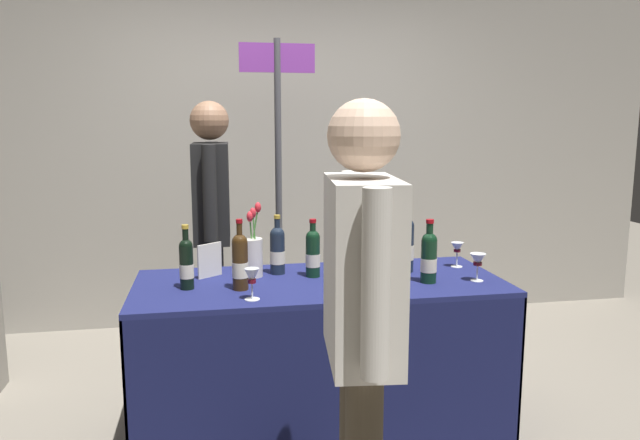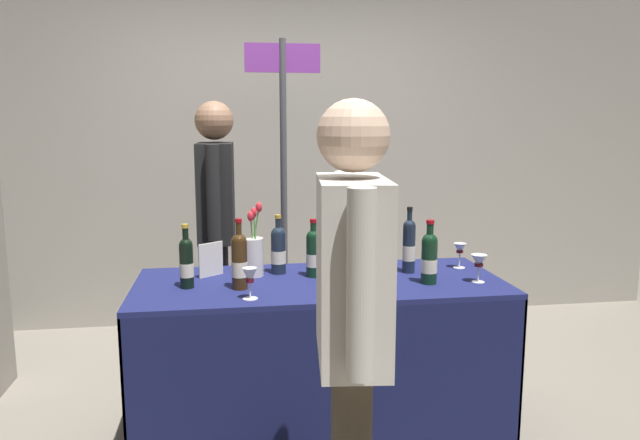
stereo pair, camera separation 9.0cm
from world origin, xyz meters
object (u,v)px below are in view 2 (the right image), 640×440
object	(u,v)px
wine_glass_near_taster	(250,277)
booth_signpost	(284,166)
featured_wine_bottle	(313,252)
display_bottle_0	(409,245)
wine_glass_mid	(460,250)
wine_glass_near_vendor	(479,262)
flower_vase	(253,254)
taster_foreground_right	(352,308)
tasting_table	(320,328)
vendor_presenter	(217,213)

from	to	relation	value
wine_glass_near_taster	booth_signpost	distance (m)	1.42
featured_wine_bottle	display_bottle_0	distance (m)	0.50
display_bottle_0	wine_glass_mid	size ratio (longest dim) A/B	2.56
wine_glass_mid	booth_signpost	size ratio (longest dim) A/B	0.06
wine_glass_near_vendor	wine_glass_mid	size ratio (longest dim) A/B	1.02
flower_vase	booth_signpost	bearing A→B (deg)	75.46
wine_glass_near_vendor	booth_signpost	xyz separation A→B (m)	(-0.83, 1.23, 0.38)
wine_glass_near_taster	flower_vase	bearing A→B (deg)	85.92
taster_foreground_right	booth_signpost	xyz separation A→B (m)	(-0.02, 2.10, 0.30)
taster_foreground_right	booth_signpost	size ratio (longest dim) A/B	0.79
display_bottle_0	wine_glass_near_taster	bearing A→B (deg)	-156.97
display_bottle_0	wine_glass_near_taster	xyz separation A→B (m)	(-0.82, -0.35, -0.05)
tasting_table	display_bottle_0	xyz separation A→B (m)	(0.47, 0.09, 0.39)
wine_glass_near_vendor	tasting_table	bearing A→B (deg)	169.04
wine_glass_near_taster	taster_foreground_right	xyz separation A→B (m)	(0.30, -0.76, 0.09)
wine_glass_near_vendor	booth_signpost	size ratio (longest dim) A/B	0.07
wine_glass_near_taster	wine_glass_mid	bearing A→B (deg)	19.67
wine_glass_near_taster	flower_vase	distance (m)	0.40
featured_wine_bottle	wine_glass_near_vendor	distance (m)	0.81
display_bottle_0	wine_glass_mid	world-z (taller)	display_bottle_0
tasting_table	vendor_presenter	xyz separation A→B (m)	(-0.51, 0.87, 0.46)
wine_glass_near_vendor	wine_glass_mid	distance (m)	0.29
vendor_presenter	taster_foreground_right	world-z (taller)	vendor_presenter
wine_glass_near_taster	featured_wine_bottle	bearing A→B (deg)	46.11
featured_wine_bottle	display_bottle_0	world-z (taller)	display_bottle_0
flower_vase	booth_signpost	distance (m)	1.04
wine_glass_near_vendor	taster_foreground_right	size ratio (longest dim) A/B	0.08
vendor_presenter	booth_signpost	world-z (taller)	booth_signpost
featured_wine_bottle	wine_glass_mid	distance (m)	0.79
display_bottle_0	booth_signpost	bearing A→B (deg)	119.01
wine_glass_mid	booth_signpost	distance (m)	1.32
tasting_table	booth_signpost	size ratio (longest dim) A/B	0.86
display_bottle_0	flower_vase	distance (m)	0.80
tasting_table	featured_wine_bottle	world-z (taller)	featured_wine_bottle
vendor_presenter	taster_foreground_right	bearing A→B (deg)	15.88
vendor_presenter	booth_signpost	bearing A→B (deg)	118.96
wine_glass_near_taster	vendor_presenter	world-z (taller)	vendor_presenter
featured_wine_bottle	wine_glass_near_vendor	bearing A→B (deg)	-16.40
wine_glass_near_vendor	wine_glass_mid	xyz separation A→B (m)	(0.02, 0.29, -0.00)
wine_glass_near_vendor	flower_vase	distance (m)	1.11
featured_wine_bottle	vendor_presenter	size ratio (longest dim) A/B	0.17
display_bottle_0	vendor_presenter	distance (m)	1.25
booth_signpost	vendor_presenter	bearing A→B (deg)	-153.29
display_bottle_0	taster_foreground_right	size ratio (longest dim) A/B	0.21
taster_foreground_right	featured_wine_bottle	bearing A→B (deg)	4.68
wine_glass_near_taster	display_bottle_0	bearing A→B (deg)	23.03
wine_glass_near_taster	vendor_presenter	size ratio (longest dim) A/B	0.08
flower_vase	vendor_presenter	size ratio (longest dim) A/B	0.22
flower_vase	booth_signpost	size ratio (longest dim) A/B	0.18
wine_glass_mid	booth_signpost	world-z (taller)	booth_signpost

